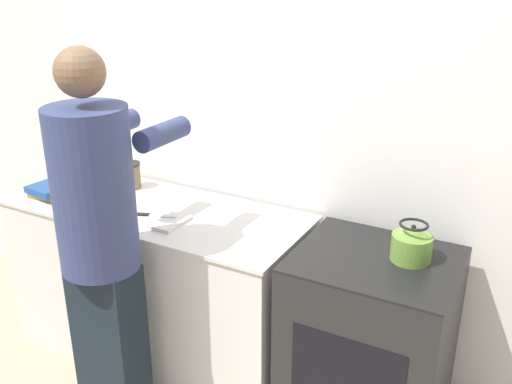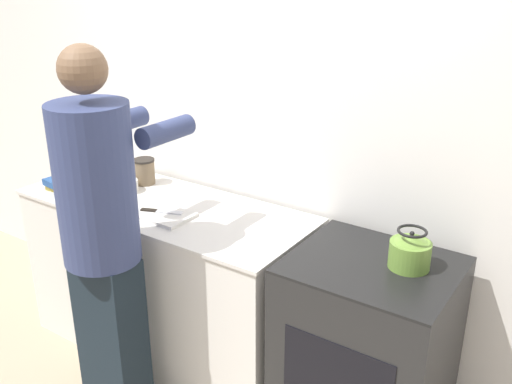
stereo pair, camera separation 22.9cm
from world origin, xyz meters
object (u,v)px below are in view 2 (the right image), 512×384
object	(u,v)px
cutting_board	(161,214)
canister_jar	(145,171)
bowl_prep	(95,167)
kettle	(410,252)
oven	(365,355)
person	(103,232)
knife	(160,211)

from	to	relation	value
cutting_board	canister_jar	xyz separation A→B (m)	(-0.40, 0.29, 0.07)
bowl_prep	canister_jar	bearing A→B (deg)	5.19
kettle	bowl_prep	bearing A→B (deg)	177.35
cutting_board	bowl_prep	size ratio (longest dim) A/B	2.35
oven	kettle	xyz separation A→B (m)	(0.13, 0.05, 0.54)
person	knife	distance (m)	0.41
cutting_board	oven	bearing A→B (deg)	5.52
kettle	knife	bearing A→B (deg)	-172.93
knife	kettle	world-z (taller)	kettle
kettle	oven	bearing A→B (deg)	-157.63
kettle	canister_jar	world-z (taller)	kettle
bowl_prep	kettle	bearing A→B (deg)	-2.65
cutting_board	bowl_prep	xyz separation A→B (m)	(-0.79, 0.26, 0.03)
bowl_prep	canister_jar	world-z (taller)	canister_jar
knife	canister_jar	xyz separation A→B (m)	(-0.39, 0.28, 0.05)
cutting_board	kettle	xyz separation A→B (m)	(1.24, 0.16, 0.08)
oven	knife	bearing A→B (deg)	-174.86
person	bowl_prep	distance (m)	1.04
person	canister_jar	xyz separation A→B (m)	(-0.42, 0.69, 0.00)
person	kettle	size ratio (longest dim) A/B	10.59
bowl_prep	canister_jar	distance (m)	0.39
bowl_prep	canister_jar	size ratio (longest dim) A/B	0.93
person	canister_jar	world-z (taller)	person
oven	cutting_board	distance (m)	1.21
knife	canister_jar	world-z (taller)	canister_jar
oven	bowl_prep	distance (m)	1.96
oven	bowl_prep	xyz separation A→B (m)	(-1.90, 0.15, 0.48)
cutting_board	kettle	distance (m)	1.26
knife	oven	bearing A→B (deg)	-16.75
kettle	canister_jar	xyz separation A→B (m)	(-1.64, 0.13, -0.02)
knife	cutting_board	bearing A→B (deg)	-55.20
knife	canister_jar	size ratio (longest dim) A/B	1.46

